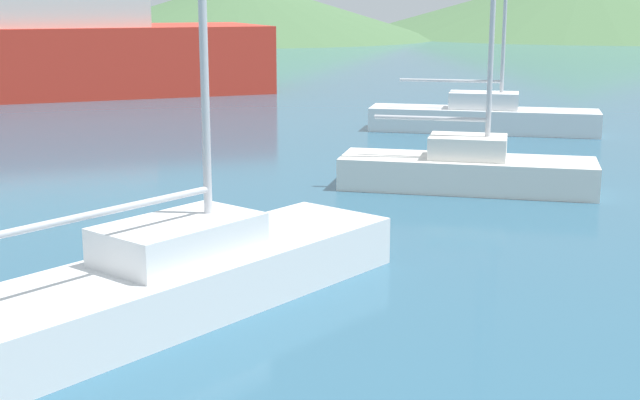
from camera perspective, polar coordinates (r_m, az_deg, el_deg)
sailboat_inner at (r=20.97m, az=9.40°, el=2.06°), size 6.00×4.19×9.20m
sailboat_middle at (r=12.86m, az=-8.91°, el=-4.77°), size 7.27×6.03×9.25m
sailboat_outer at (r=30.17m, az=10.40°, el=5.31°), size 7.41×4.81×9.42m
hill_east at (r=100.15m, az=-4.97°, el=12.12°), size 42.67×42.67×6.40m
hill_far_east at (r=115.26m, az=16.55°, el=12.08°), size 55.81×55.81×7.80m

